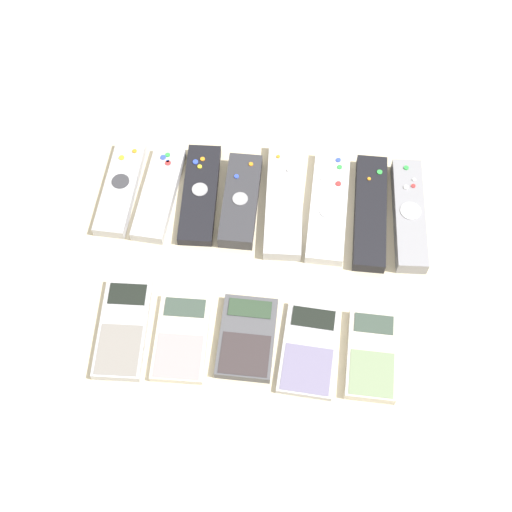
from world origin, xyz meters
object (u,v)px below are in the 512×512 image
(remote_6, at_px, (370,212))
(calculator_2, at_px, (245,337))
(remote_5, at_px, (328,206))
(calculator_3, at_px, (309,349))
(remote_2, at_px, (200,194))
(calculator_4, at_px, (372,355))
(remote_7, at_px, (409,215))
(remote_1, at_px, (159,193))
(calculator_0, at_px, (123,329))
(remote_0, at_px, (121,188))
(remote_4, at_px, (284,199))
(remote_3, at_px, (241,200))
(calculator_1, at_px, (182,338))

(remote_6, bearing_deg, calculator_2, -127.18)
(remote_5, height_order, calculator_3, remote_5)
(remote_2, relative_size, calculator_4, 1.39)
(remote_7, height_order, calculator_4, remote_7)
(remote_2, xyz_separation_m, calculator_4, (0.27, -0.24, 0.00))
(remote_2, bearing_deg, calculator_3, -54.65)
(remote_1, height_order, calculator_3, remote_1)
(remote_1, bearing_deg, remote_5, 4.14)
(remote_1, xyz_separation_m, calculator_2, (0.16, -0.23, -0.00))
(remote_6, height_order, calculator_4, remote_6)
(remote_7, bearing_deg, calculator_0, -153.34)
(remote_0, xyz_separation_m, calculator_3, (0.31, -0.24, -0.00))
(remote_0, xyz_separation_m, remote_7, (0.45, -0.01, 0.00))
(remote_7, relative_size, calculator_4, 1.49)
(remote_4, xyz_separation_m, remote_6, (0.13, -0.01, 0.00))
(remote_2, distance_m, calculator_4, 0.37)
(remote_5, relative_size, calculator_0, 1.32)
(calculator_3, bearing_deg, remote_2, 130.99)
(remote_2, height_order, remote_4, remote_4)
(remote_7, bearing_deg, remote_2, 175.53)
(remote_2, bearing_deg, remote_0, 178.37)
(remote_1, xyz_separation_m, remote_3, (0.13, -0.00, 0.00))
(remote_7, relative_size, calculator_1, 1.48)
(remote_1, height_order, calculator_0, remote_1)
(remote_4, relative_size, calculator_3, 1.51)
(calculator_2, distance_m, calculator_3, 0.09)
(remote_1, relative_size, remote_7, 0.90)
(remote_4, distance_m, calculator_1, 0.28)
(remote_6, height_order, calculator_0, remote_6)
(calculator_3, bearing_deg, calculator_0, -177.77)
(remote_0, relative_size, remote_6, 0.87)
(remote_4, distance_m, calculator_4, 0.28)
(calculator_4, bearing_deg, calculator_2, 178.23)
(remote_6, distance_m, remote_7, 0.06)
(remote_6, distance_m, calculator_2, 0.28)
(remote_5, relative_size, calculator_1, 1.53)
(remote_0, xyz_separation_m, calculator_2, (0.22, -0.23, -0.00))
(remote_1, relative_size, remote_3, 1.07)
(remote_1, distance_m, calculator_2, 0.28)
(calculator_1, relative_size, calculator_4, 1.00)
(remote_1, height_order, calculator_1, remote_1)
(remote_0, relative_size, calculator_3, 1.24)
(calculator_1, relative_size, calculator_2, 1.07)
(remote_3, relative_size, calculator_3, 1.16)
(calculator_2, bearing_deg, remote_7, 44.94)
(calculator_3, xyz_separation_m, calculator_4, (0.09, -0.00, 0.00))
(calculator_4, bearing_deg, calculator_0, -179.76)
(remote_2, relative_size, remote_6, 0.90)
(remote_3, relative_size, remote_6, 0.81)
(remote_5, distance_m, calculator_3, 0.24)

